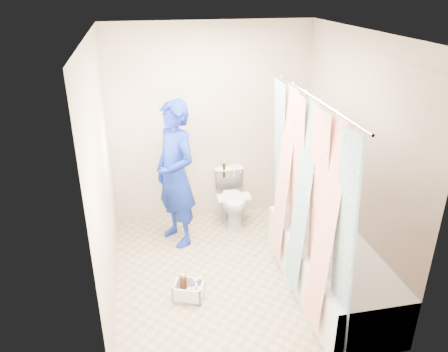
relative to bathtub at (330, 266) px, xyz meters
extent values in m
plane|color=tan|center=(-0.85, 0.43, -0.27)|extent=(2.60, 2.60, 0.00)
cube|color=white|center=(-0.85, 0.43, 2.13)|extent=(2.40, 2.60, 0.02)
cube|color=#BDA991|center=(-0.85, 1.73, 0.93)|extent=(2.40, 0.02, 2.40)
cube|color=#BDA991|center=(-0.85, -0.88, 0.93)|extent=(2.40, 0.02, 2.40)
cube|color=#BDA991|center=(-2.05, 0.43, 0.93)|extent=(0.02, 2.60, 2.40)
cube|color=#BDA991|center=(0.35, 0.43, 0.93)|extent=(0.02, 2.60, 2.40)
cube|color=white|center=(0.00, 0.00, -0.02)|extent=(0.70, 1.75, 0.50)
cube|color=white|center=(0.00, 0.00, 0.19)|extent=(0.58, 1.63, 0.06)
cylinder|color=silver|center=(-0.33, 0.00, 1.68)|extent=(0.02, 1.90, 0.02)
cube|color=white|center=(-0.33, 0.00, 0.75)|extent=(0.06, 1.75, 1.80)
imported|color=white|center=(-0.64, 1.49, 0.06)|extent=(0.38, 0.66, 0.66)
cube|color=white|center=(-0.64, 1.38, 0.12)|extent=(0.41, 0.18, 0.03)
cylinder|color=black|center=(-0.70, 1.67, 0.37)|extent=(0.03, 0.03, 0.19)
cylinder|color=gold|center=(-0.70, 1.67, 0.47)|extent=(0.05, 0.05, 0.03)
cylinder|color=white|center=(-0.58, 1.67, 0.35)|extent=(0.02, 0.02, 0.16)
imported|color=#0F1399|center=(-1.35, 1.19, 0.57)|extent=(0.63, 0.73, 1.67)
cube|color=white|center=(-1.36, 0.15, -0.25)|extent=(0.34, 0.31, 0.03)
cube|color=white|center=(-1.48, 0.19, -0.18)|extent=(0.10, 0.21, 0.17)
cube|color=white|center=(-1.24, 0.10, -0.18)|extent=(0.10, 0.21, 0.17)
cube|color=white|center=(-1.40, 0.05, -0.18)|extent=(0.26, 0.12, 0.17)
cube|color=white|center=(-1.32, 0.24, -0.18)|extent=(0.26, 0.12, 0.17)
cylinder|color=#45230D|center=(-1.41, 0.20, -0.15)|extent=(0.06, 0.06, 0.18)
cylinder|color=white|center=(-1.29, 0.17, -0.16)|extent=(0.06, 0.06, 0.17)
cylinder|color=#FFF3C7|center=(-1.36, 0.10, -0.18)|extent=(0.04, 0.04, 0.12)
cylinder|color=#45230D|center=(-1.44, 0.12, -0.21)|extent=(0.06, 0.06, 0.06)
cylinder|color=gold|center=(-1.44, 0.12, -0.18)|extent=(0.06, 0.06, 0.01)
imported|color=white|center=(-1.30, 0.08, -0.15)|extent=(0.08, 0.08, 0.18)
camera|label=1|loc=(-1.71, -3.20, 2.54)|focal=35.00mm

